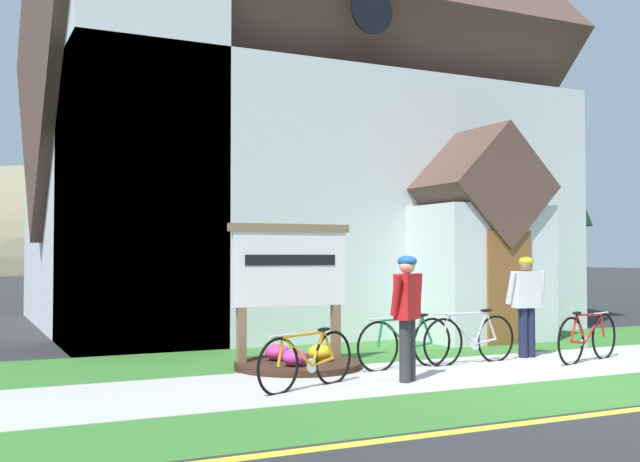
# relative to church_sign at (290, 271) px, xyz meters

# --- Properties ---
(ground) EXTENTS (140.00, 140.00, 0.00)m
(ground) POSITION_rel_church_sign_xyz_m (2.57, 0.84, -1.40)
(ground) COLOR #2B2B2D
(sidewalk_slab) EXTENTS (32.00, 2.35, 0.01)m
(sidewalk_slab) POSITION_rel_church_sign_xyz_m (2.70, -1.57, -1.40)
(sidewalk_slab) COLOR #B7B5AD
(sidewalk_slab) RESTS_ON ground
(grass_verge) EXTENTS (32.00, 1.64, 0.01)m
(grass_verge) POSITION_rel_church_sign_xyz_m (2.70, -3.57, -1.40)
(grass_verge) COLOR #38722D
(grass_verge) RESTS_ON ground
(church_lawn) EXTENTS (24.00, 2.67, 0.01)m
(church_lawn) POSITION_rel_church_sign_xyz_m (2.70, 0.94, -1.40)
(church_lawn) COLOR #38722D
(church_lawn) RESTS_ON ground
(church_building) EXTENTS (11.54, 11.44, 14.36)m
(church_building) POSITION_rel_church_sign_xyz_m (2.37, 6.73, 3.51)
(church_building) COLOR silver
(church_building) RESTS_ON ground
(church_sign) EXTENTS (1.92, 0.18, 2.12)m
(church_sign) POSITION_rel_church_sign_xyz_m (0.00, 0.00, 0.00)
(church_sign) COLOR #7F6047
(church_sign) RESTS_ON ground
(flower_bed) EXTENTS (1.86, 1.86, 0.34)m
(flower_bed) POSITION_rel_church_sign_xyz_m (-0.01, -0.32, -1.32)
(flower_bed) COLOR #382319
(flower_bed) RESTS_ON ground
(bicycle_silver) EXTENTS (1.76, 0.16, 0.84)m
(bicycle_silver) POSITION_rel_church_sign_xyz_m (2.54, -1.02, -1.02)
(bicycle_silver) COLOR black
(bicycle_silver) RESTS_ON ground
(bicycle_yellow) EXTENTS (1.73, 0.25, 0.81)m
(bicycle_yellow) POSITION_rel_church_sign_xyz_m (1.41, -0.99, -1.03)
(bicycle_yellow) COLOR black
(bicycle_yellow) RESTS_ON ground
(bicycle_black) EXTENTS (1.69, 0.54, 0.81)m
(bicycle_black) POSITION_rel_church_sign_xyz_m (4.31, -1.63, -1.02)
(bicycle_black) COLOR black
(bicycle_black) RESTS_ON ground
(bicycle_orange) EXTENTS (1.58, 0.69, 0.75)m
(bicycle_orange) POSITION_rel_church_sign_xyz_m (-0.58, -1.89, -1.05)
(bicycle_orange) COLOR black
(bicycle_orange) RESTS_ON ground
(cyclist_in_yellow_jersey) EXTENTS (0.59, 0.44, 1.64)m
(cyclist_in_yellow_jersey) POSITION_rel_church_sign_xyz_m (0.80, -2.00, -0.45)
(cyclist_in_yellow_jersey) COLOR #2D2D33
(cyclist_in_yellow_jersey) RESTS_ON ground
(cyclist_in_blue_jersey) EXTENTS (0.64, 0.29, 1.62)m
(cyclist_in_blue_jersey) POSITION_rel_church_sign_xyz_m (3.77, -0.86, -0.46)
(cyclist_in_blue_jersey) COLOR #191E38
(cyclist_in_blue_jersey) RESTS_ON ground
(roadside_conifer) EXTENTS (3.22, 3.22, 6.57)m
(roadside_conifer) POSITION_rel_church_sign_xyz_m (9.54, 5.63, 3.08)
(roadside_conifer) COLOR #3D2D1E
(roadside_conifer) RESTS_ON ground
(distant_hill) EXTENTS (74.83, 38.76, 21.80)m
(distant_hill) POSITION_rel_church_sign_xyz_m (10.94, 71.02, -1.40)
(distant_hill) COLOR #847A5B
(distant_hill) RESTS_ON ground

